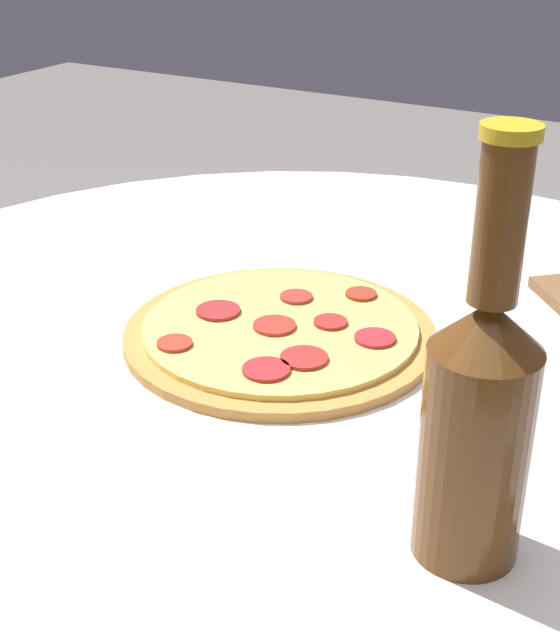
% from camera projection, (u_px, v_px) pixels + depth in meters
% --- Properties ---
extents(table, '(1.09, 1.09, 0.73)m').
position_uv_depth(table, '(300.00, 469.00, 0.92)').
color(table, white).
rests_on(table, ground_plane).
extents(pizza, '(0.30, 0.30, 0.02)m').
position_uv_depth(pizza, '(280.00, 332.00, 0.85)').
color(pizza, '#B77F3D').
rests_on(pizza, table).
extents(beer_bottle, '(0.07, 0.07, 0.28)m').
position_uv_depth(beer_bottle, '(478.00, 415.00, 0.54)').
color(beer_bottle, '#563314').
rests_on(beer_bottle, table).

